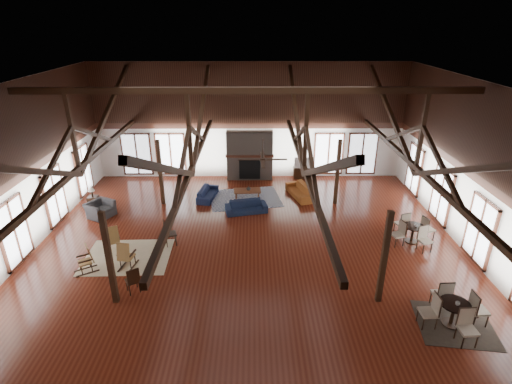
{
  "coord_description": "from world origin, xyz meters",
  "views": [
    {
      "loc": [
        0.19,
        -13.35,
        7.94
      ],
      "look_at": [
        0.29,
        1.0,
        1.67
      ],
      "focal_mm": 28.0,
      "sensor_mm": 36.0,
      "label": 1
    }
  ],
  "objects_px": {
    "sofa_navy_front": "(246,207)",
    "cafe_table_far": "(413,231)",
    "sofa_orange": "(300,191)",
    "coffee_table": "(247,191)",
    "sofa_navy_left": "(208,193)",
    "cafe_table_near": "(454,310)",
    "armchair": "(100,209)",
    "tv_console": "(304,173)"
  },
  "relations": [
    {
      "from": "sofa_navy_front",
      "to": "cafe_table_far",
      "type": "bearing_deg",
      "value": -34.59
    },
    {
      "from": "sofa_orange",
      "to": "coffee_table",
      "type": "height_order",
      "value": "sofa_orange"
    },
    {
      "from": "sofa_navy_left",
      "to": "cafe_table_far",
      "type": "bearing_deg",
      "value": -107.08
    },
    {
      "from": "sofa_navy_left",
      "to": "cafe_table_near",
      "type": "xyz_separation_m",
      "value": [
        7.75,
        -8.65,
        0.25
      ]
    },
    {
      "from": "sofa_navy_left",
      "to": "cafe_table_near",
      "type": "bearing_deg",
      "value": -128.76
    },
    {
      "from": "sofa_orange",
      "to": "cafe_table_far",
      "type": "height_order",
      "value": "cafe_table_far"
    },
    {
      "from": "sofa_navy_front",
      "to": "armchair",
      "type": "xyz_separation_m",
      "value": [
        -6.32,
        -0.35,
        0.08
      ]
    },
    {
      "from": "coffee_table",
      "to": "cafe_table_far",
      "type": "height_order",
      "value": "cafe_table_far"
    },
    {
      "from": "coffee_table",
      "to": "armchair",
      "type": "relative_size",
      "value": 1.24
    },
    {
      "from": "armchair",
      "to": "cafe_table_near",
      "type": "distance_m",
      "value": 13.95
    },
    {
      "from": "cafe_table_near",
      "to": "tv_console",
      "type": "height_order",
      "value": "cafe_table_near"
    },
    {
      "from": "sofa_orange",
      "to": "cafe_table_far",
      "type": "xyz_separation_m",
      "value": [
        3.83,
        -4.3,
        0.19
      ]
    },
    {
      "from": "sofa_orange",
      "to": "cafe_table_far",
      "type": "bearing_deg",
      "value": 24.06
    },
    {
      "from": "sofa_navy_left",
      "to": "cafe_table_far",
      "type": "height_order",
      "value": "cafe_table_far"
    },
    {
      "from": "coffee_table",
      "to": "armchair",
      "type": "distance_m",
      "value": 6.58
    },
    {
      "from": "sofa_orange",
      "to": "tv_console",
      "type": "height_order",
      "value": "sofa_orange"
    },
    {
      "from": "sofa_orange",
      "to": "armchair",
      "type": "relative_size",
      "value": 1.9
    },
    {
      "from": "coffee_table",
      "to": "cafe_table_near",
      "type": "bearing_deg",
      "value": -59.19
    },
    {
      "from": "sofa_navy_left",
      "to": "sofa_orange",
      "type": "bearing_deg",
      "value": -78.41
    },
    {
      "from": "armchair",
      "to": "cafe_table_near",
      "type": "xyz_separation_m",
      "value": [
        12.2,
        -6.76,
        0.16
      ]
    },
    {
      "from": "sofa_navy_front",
      "to": "cafe_table_far",
      "type": "distance_m",
      "value": 6.92
    },
    {
      "from": "sofa_navy_left",
      "to": "cafe_table_far",
      "type": "xyz_separation_m",
      "value": [
        8.29,
        -4.12,
        0.23
      ]
    },
    {
      "from": "sofa_navy_front",
      "to": "tv_console",
      "type": "xyz_separation_m",
      "value": [
        3.06,
        4.19,
        0.02
      ]
    },
    {
      "from": "sofa_orange",
      "to": "cafe_table_near",
      "type": "relative_size",
      "value": 1.03
    },
    {
      "from": "sofa_navy_front",
      "to": "sofa_navy_left",
      "type": "bearing_deg",
      "value": 127.9
    },
    {
      "from": "armchair",
      "to": "sofa_navy_front",
      "type": "bearing_deg",
      "value": -58.36
    },
    {
      "from": "cafe_table_far",
      "to": "tv_console",
      "type": "xyz_separation_m",
      "value": [
        -3.36,
        6.78,
        -0.19
      ]
    },
    {
      "from": "cafe_table_near",
      "to": "cafe_table_far",
      "type": "bearing_deg",
      "value": 83.25
    },
    {
      "from": "armchair",
      "to": "tv_console",
      "type": "relative_size",
      "value": 0.92
    },
    {
      "from": "sofa_navy_left",
      "to": "armchair",
      "type": "distance_m",
      "value": 4.83
    },
    {
      "from": "sofa_orange",
      "to": "tv_console",
      "type": "distance_m",
      "value": 2.52
    },
    {
      "from": "sofa_navy_front",
      "to": "coffee_table",
      "type": "bearing_deg",
      "value": 76.04
    },
    {
      "from": "sofa_orange",
      "to": "armchair",
      "type": "height_order",
      "value": "armchair"
    },
    {
      "from": "cafe_table_far",
      "to": "armchair",
      "type": "bearing_deg",
      "value": 170.04
    },
    {
      "from": "sofa_navy_front",
      "to": "armchair",
      "type": "relative_size",
      "value": 1.73
    },
    {
      "from": "sofa_orange",
      "to": "coffee_table",
      "type": "relative_size",
      "value": 1.53
    },
    {
      "from": "sofa_navy_left",
      "to": "tv_console",
      "type": "distance_m",
      "value": 5.6
    },
    {
      "from": "armchair",
      "to": "tv_console",
      "type": "distance_m",
      "value": 10.42
    },
    {
      "from": "coffee_table",
      "to": "armchair",
      "type": "bearing_deg",
      "value": -168.6
    },
    {
      "from": "cafe_table_far",
      "to": "tv_console",
      "type": "height_order",
      "value": "cafe_table_far"
    },
    {
      "from": "sofa_navy_left",
      "to": "cafe_table_far",
      "type": "distance_m",
      "value": 9.26
    },
    {
      "from": "sofa_navy_front",
      "to": "coffee_table",
      "type": "relative_size",
      "value": 1.4
    }
  ]
}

